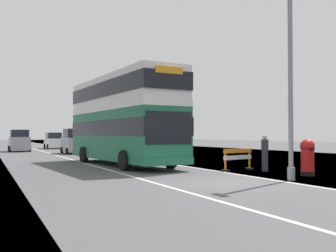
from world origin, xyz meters
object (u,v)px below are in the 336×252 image
at_px(double_decker_bus, 122,118).
at_px(car_oncoming_near, 74,142).
at_px(roadworks_barrier, 238,157).
at_px(car_receding_mid, 19,141).
at_px(red_pillar_postbox, 307,156).
at_px(pedestrian_at_kerb, 265,153).
at_px(car_receding_far, 54,141).
at_px(lamppost_foreground, 290,85).

xyz_separation_m(double_decker_bus, car_oncoming_near, (0.37, 15.24, -1.62)).
distance_m(double_decker_bus, car_oncoming_near, 15.33).
height_order(double_decker_bus, roadworks_barrier, double_decker_bus).
height_order(double_decker_bus, car_oncoming_near, double_decker_bus).
bearing_deg(car_receding_mid, roadworks_barrier, -74.12).
bearing_deg(red_pillar_postbox, double_decker_bus, 120.17).
bearing_deg(double_decker_bus, car_receding_mid, 99.95).
bearing_deg(car_oncoming_near, car_receding_mid, 121.19).
height_order(car_oncoming_near, pedestrian_at_kerb, car_oncoming_near).
relative_size(double_decker_bus, car_receding_far, 2.60).
bearing_deg(roadworks_barrier, car_oncoming_near, 99.98).
bearing_deg(pedestrian_at_kerb, car_receding_far, 96.64).
distance_m(lamppost_foreground, pedestrian_at_kerb, 4.75).
distance_m(car_receding_mid, pedestrian_at_kerb, 30.27).
distance_m(red_pillar_postbox, pedestrian_at_kerb, 2.48).
xyz_separation_m(car_receding_mid, car_receding_far, (4.66, 7.56, -0.11)).
distance_m(car_oncoming_near, car_receding_mid, 8.27).
bearing_deg(car_oncoming_near, roadworks_barrier, -80.02).
distance_m(lamppost_foreground, car_receding_mid, 33.36).
distance_m(red_pillar_postbox, car_oncoming_near, 24.81).
bearing_deg(lamppost_foreground, red_pillar_postbox, 29.43).
xyz_separation_m(red_pillar_postbox, pedestrian_at_kerb, (-0.28, 2.46, 0.02)).
bearing_deg(car_receding_mid, car_receding_far, 58.34).
bearing_deg(lamppost_foreground, roadworks_barrier, 81.60).
distance_m(car_oncoming_near, pedestrian_at_kerb, 22.34).
bearing_deg(roadworks_barrier, car_receding_mid, 105.88).
xyz_separation_m(double_decker_bus, red_pillar_postbox, (5.27, -9.08, -1.84)).
bearing_deg(car_receding_far, car_receding_mid, -121.66).
xyz_separation_m(red_pillar_postbox, car_oncoming_near, (-4.91, 24.32, 0.22)).
height_order(roadworks_barrier, car_oncoming_near, car_oncoming_near).
bearing_deg(car_receding_mid, lamppost_foreground, -77.28).
relative_size(roadworks_barrier, pedestrian_at_kerb, 1.10).
distance_m(lamppost_foreground, red_pillar_postbox, 3.52).
bearing_deg(car_receding_mid, double_decker_bus, -80.05).
relative_size(car_oncoming_near, car_receding_mid, 1.08).
bearing_deg(car_receding_far, lamppost_foreground, -86.20).
height_order(double_decker_bus, red_pillar_postbox, double_decker_bus).
relative_size(double_decker_bus, car_oncoming_near, 2.59).
height_order(double_decker_bus, lamppost_foreground, lamppost_foreground).
xyz_separation_m(lamppost_foreground, red_pillar_postbox, (1.87, 1.05, -2.79)).
bearing_deg(red_pillar_postbox, roadworks_barrier, 109.92).
relative_size(roadworks_barrier, car_receding_mid, 0.47).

